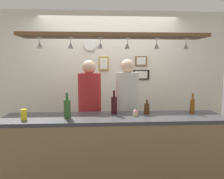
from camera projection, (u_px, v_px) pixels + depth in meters
ground_plane at (112, 179)px, 3.12m from camera, size 8.00×8.00×0.00m
back_wall at (109, 83)px, 4.05m from camera, size 4.40×0.06×2.60m
bar_counter at (115, 147)px, 2.53m from camera, size 2.70×0.55×1.02m
overhead_glass_rack at (114, 36)px, 2.57m from camera, size 2.20×0.36×0.04m
hanging_wineglass_far_left at (40, 45)px, 2.50m from camera, size 0.07×0.07×0.13m
hanging_wineglass_left at (71, 45)px, 2.54m from camera, size 0.07×0.07×0.13m
hanging_wineglass_center_left at (100, 45)px, 2.55m from camera, size 0.07×0.07×0.13m
hanging_wineglass_center at (127, 45)px, 2.60m from camera, size 0.07×0.07×0.13m
hanging_wineglass_center_right at (157, 46)px, 2.61m from camera, size 0.07×0.07×0.13m
hanging_wineglass_right at (186, 46)px, 2.67m from camera, size 0.07×0.07×0.13m
person_left_red_shirt at (90, 106)px, 3.23m from camera, size 0.34×0.34×1.71m
person_middle_white_patterned_shirt at (127, 105)px, 3.26m from camera, size 0.34×0.34×1.72m
bottle_beer_brown_stubby at (147, 108)px, 2.78m from camera, size 0.07×0.07×0.18m
bottle_wine_dark_red at (114, 105)px, 2.77m from camera, size 0.08×0.08×0.30m
bottle_beer_amber_tall at (192, 105)px, 2.81m from camera, size 0.06×0.06×0.26m
bottle_champagne_green at (67, 108)px, 2.56m from camera, size 0.08×0.08×0.30m
drink_can at (24, 114)px, 2.49m from camera, size 0.07×0.07×0.12m
cupcake at (135, 113)px, 2.67m from camera, size 0.06×0.06×0.08m
picture_frame_lower_pair at (141, 75)px, 4.02m from camera, size 0.30×0.02×0.18m
picture_frame_crest at (104, 64)px, 3.95m from camera, size 0.18×0.02×0.26m
picture_frame_upper_small at (141, 61)px, 3.99m from camera, size 0.22×0.02×0.18m
wall_clock at (90, 45)px, 3.89m from camera, size 0.22×0.03×0.22m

